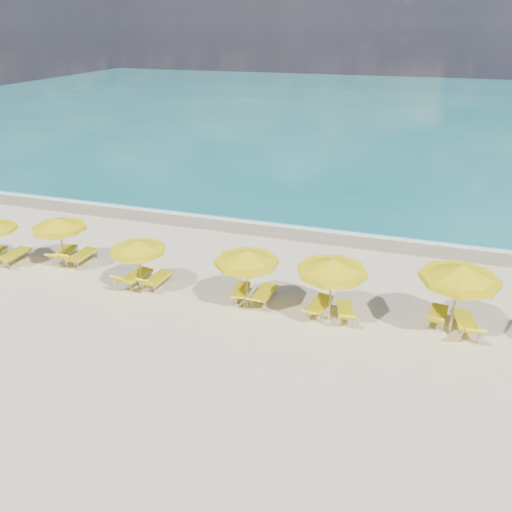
% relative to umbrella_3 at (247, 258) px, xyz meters
% --- Properties ---
extents(ground_plane, '(120.00, 120.00, 0.00)m').
position_rel_umbrella_3_xyz_m(ground_plane, '(-0.25, 0.38, -2.00)').
color(ground_plane, beige).
extents(ocean, '(120.00, 80.00, 0.30)m').
position_rel_umbrella_3_xyz_m(ocean, '(-0.25, 48.38, -2.00)').
color(ocean, '#136A6D').
rests_on(ocean, ground).
extents(wet_sand_band, '(120.00, 2.60, 0.01)m').
position_rel_umbrella_3_xyz_m(wet_sand_band, '(-0.25, 7.78, -2.00)').
color(wet_sand_band, tan).
rests_on(wet_sand_band, ground).
extents(foam_line, '(120.00, 1.20, 0.03)m').
position_rel_umbrella_3_xyz_m(foam_line, '(-0.25, 8.58, -2.00)').
color(foam_line, white).
rests_on(foam_line, ground).
extents(whitecap_near, '(14.00, 0.36, 0.05)m').
position_rel_umbrella_3_xyz_m(whitecap_near, '(-6.25, 17.38, -2.00)').
color(whitecap_near, white).
rests_on(whitecap_near, ground).
extents(whitecap_far, '(18.00, 0.30, 0.05)m').
position_rel_umbrella_3_xyz_m(whitecap_far, '(7.75, 24.38, -2.00)').
color(whitecap_far, white).
rests_on(whitecap_far, ground).
extents(umbrella_1, '(2.92, 2.92, 2.26)m').
position_rel_umbrella_3_xyz_m(umbrella_1, '(-8.53, 0.82, -0.07)').
color(umbrella_1, tan).
rests_on(umbrella_1, ground).
extents(umbrella_2, '(2.14, 2.14, 2.16)m').
position_rel_umbrella_3_xyz_m(umbrella_2, '(-4.37, -0.00, -0.16)').
color(umbrella_2, tan).
rests_on(umbrella_2, ground).
extents(umbrella_3, '(3.02, 3.02, 2.35)m').
position_rel_umbrella_3_xyz_m(umbrella_3, '(0.00, 0.00, 0.00)').
color(umbrella_3, tan).
rests_on(umbrella_3, ground).
extents(umbrella_4, '(2.48, 2.48, 2.45)m').
position_rel_umbrella_3_xyz_m(umbrella_4, '(3.04, 0.03, 0.09)').
color(umbrella_4, tan).
rests_on(umbrella_4, ground).
extents(umbrella_5, '(2.64, 2.64, 2.61)m').
position_rel_umbrella_3_xyz_m(umbrella_5, '(7.09, 0.48, 0.23)').
color(umbrella_5, tan).
rests_on(umbrella_5, ground).
extents(lounger_0_right, '(0.73, 1.95, 0.94)m').
position_rel_umbrella_3_xyz_m(lounger_0_right, '(-10.89, 0.37, -1.75)').
color(lounger_0_right, '#A5A8AD').
rests_on(lounger_0_right, ground).
extents(lounger_1_left, '(0.95, 1.94, 0.81)m').
position_rel_umbrella_3_xyz_m(lounger_1_left, '(-8.97, 1.34, -1.77)').
color(lounger_1_left, '#A5A8AD').
rests_on(lounger_1_left, ground).
extents(lounger_1_right, '(0.78, 1.96, 0.95)m').
position_rel_umbrella_3_xyz_m(lounger_1_right, '(-8.02, 1.24, -1.75)').
color(lounger_1_right, '#A5A8AD').
rests_on(lounger_1_right, ground).
extents(lounger_2_left, '(0.92, 1.97, 0.93)m').
position_rel_umbrella_3_xyz_m(lounger_2_left, '(-4.79, 0.21, -1.76)').
color(lounger_2_left, '#A5A8AD').
rests_on(lounger_2_left, ground).
extents(lounger_2_right, '(0.78, 1.81, 0.86)m').
position_rel_umbrella_3_xyz_m(lounger_2_right, '(-3.87, 0.35, -1.78)').
color(lounger_2_right, '#A5A8AD').
rests_on(lounger_2_right, ground).
extents(lounger_3_left, '(0.83, 1.76, 0.65)m').
position_rel_umbrella_3_xyz_m(lounger_3_left, '(-0.41, 0.51, -1.80)').
color(lounger_3_left, '#A5A8AD').
rests_on(lounger_3_left, ground).
extents(lounger_3_right, '(0.73, 1.93, 0.75)m').
position_rel_umbrella_3_xyz_m(lounger_3_right, '(0.49, 0.51, -1.77)').
color(lounger_3_right, '#A5A8AD').
rests_on(lounger_3_right, ground).
extents(lounger_4_left, '(0.88, 1.92, 0.69)m').
position_rel_umbrella_3_xyz_m(lounger_4_left, '(2.62, 0.38, -1.78)').
color(lounger_4_left, '#A5A8AD').
rests_on(lounger_4_left, ground).
extents(lounger_4_right, '(0.88, 1.74, 0.77)m').
position_rel_umbrella_3_xyz_m(lounger_4_right, '(3.58, 0.24, -1.79)').
color(lounger_4_right, '#A5A8AD').
rests_on(lounger_4_right, ground).
extents(lounger_5_left, '(0.84, 1.79, 0.82)m').
position_rel_umbrella_3_xyz_m(lounger_5_left, '(6.68, 0.95, -1.78)').
color(lounger_5_left, '#A5A8AD').
rests_on(lounger_5_left, ground).
extents(lounger_5_right, '(0.96, 2.04, 0.88)m').
position_rel_umbrella_3_xyz_m(lounger_5_right, '(7.57, 0.64, -1.76)').
color(lounger_5_right, '#A5A8AD').
rests_on(lounger_5_right, ground).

